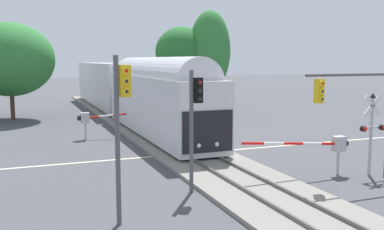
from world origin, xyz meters
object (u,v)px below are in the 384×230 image
(crossing_gate_far, at_px, (93,118))
(oak_behind_train, at_px, (10,59))
(traffic_signal_near_right, at_px, (366,97))
(crossing_gate_near, at_px, (328,145))
(crossing_signal_mast, at_px, (372,125))
(oak_far_right, at_px, (210,51))
(traffic_signal_near_left, at_px, (121,113))
(commuter_train, at_px, (126,88))
(traffic_signal_far_side, at_px, (214,82))
(elm_centre_background, at_px, (182,52))
(traffic_signal_median, at_px, (195,111))

(crossing_gate_far, height_order, oak_behind_train, oak_behind_train)
(traffic_signal_near_right, relative_size, oak_behind_train, 0.58)
(crossing_gate_near, bearing_deg, crossing_signal_mast, -20.04)
(oak_far_right, bearing_deg, crossing_gate_near, -102.53)
(crossing_gate_far, bearing_deg, traffic_signal_near_left, -95.26)
(commuter_train, relative_size, crossing_gate_far, 7.60)
(crossing_gate_near, relative_size, traffic_signal_far_side, 1.05)
(traffic_signal_far_side, bearing_deg, oak_behind_train, 147.93)
(traffic_signal_near_right, distance_m, oak_far_right, 29.47)
(crossing_signal_mast, bearing_deg, elm_centre_background, 86.76)
(crossing_signal_mast, bearing_deg, commuter_train, 104.77)
(crossing_gate_near, distance_m, oak_behind_train, 29.21)
(oak_far_right, height_order, elm_centre_background, oak_far_right)
(crossing_gate_far, xyz_separation_m, traffic_signal_median, (1.98, -13.58, 1.88))
(commuter_train, xyz_separation_m, elm_centre_background, (7.81, 6.88, 3.32))
(oak_behind_train, bearing_deg, traffic_signal_median, -74.30)
(traffic_signal_median, bearing_deg, crossing_gate_far, 98.31)
(crossing_gate_near, height_order, oak_far_right, oak_far_right)
(oak_far_right, bearing_deg, traffic_signal_near_left, -118.24)
(commuter_train, distance_m, traffic_signal_near_right, 24.31)
(crossing_signal_mast, bearing_deg, crossing_gate_far, 126.45)
(crossing_gate_far, height_order, oak_far_right, oak_far_right)
(crossing_gate_near, height_order, crossing_signal_mast, crossing_signal_mast)
(elm_centre_background, bearing_deg, traffic_signal_median, -109.02)
(crossing_gate_far, distance_m, oak_behind_train, 13.63)
(crossing_gate_near, relative_size, crossing_gate_far, 1.06)
(crossing_signal_mast, distance_m, oak_behind_train, 30.60)
(crossing_gate_near, bearing_deg, traffic_signal_far_side, 84.88)
(traffic_signal_near_right, xyz_separation_m, elm_centre_background, (2.63, 30.60, 2.39))
(traffic_signal_near_right, distance_m, traffic_signal_median, 7.63)
(commuter_train, bearing_deg, crossing_gate_far, -115.64)
(traffic_signal_near_left, relative_size, oak_far_right, 0.51)
(crossing_gate_far, height_order, traffic_signal_far_side, traffic_signal_far_side)
(crossing_gate_far, bearing_deg, traffic_signal_median, -81.69)
(traffic_signal_far_side, xyz_separation_m, elm_centre_background, (2.13, 13.46, 2.53))
(traffic_signal_far_side, distance_m, traffic_signal_near_left, 21.72)
(commuter_train, bearing_deg, traffic_signal_median, -95.94)
(crossing_signal_mast, xyz_separation_m, oak_behind_train, (-15.65, 26.13, 2.99))
(elm_centre_background, height_order, oak_behind_train, elm_centre_background)
(traffic_signal_median, bearing_deg, traffic_signal_near_right, -8.42)
(traffic_signal_near_left, distance_m, oak_behind_train, 28.26)
(traffic_signal_near_right, bearing_deg, traffic_signal_near_left, -173.33)
(crossing_signal_mast, xyz_separation_m, traffic_signal_far_side, (-0.42, 16.59, 1.24))
(traffic_signal_median, xyz_separation_m, oak_behind_train, (-7.19, 25.56, 2.02))
(traffic_signal_median, relative_size, elm_centre_background, 0.55)
(crossing_gate_far, relative_size, traffic_signal_near_right, 1.07)
(traffic_signal_near_left, distance_m, elm_centre_background, 34.76)
(traffic_signal_near_right, bearing_deg, oak_far_right, 79.76)
(crossing_signal_mast, bearing_deg, traffic_signal_median, 176.20)
(crossing_gate_near, distance_m, oak_far_right, 28.75)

